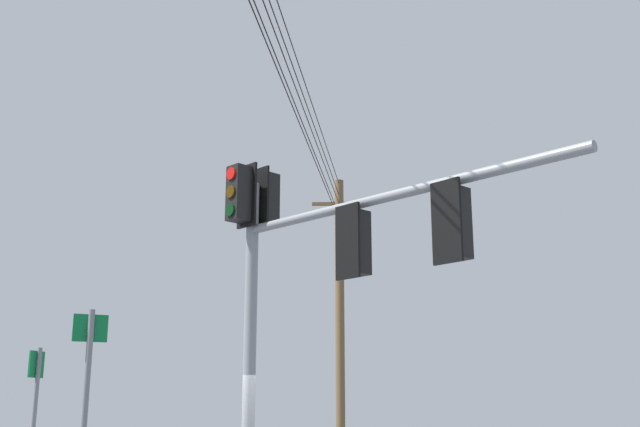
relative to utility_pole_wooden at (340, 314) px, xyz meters
name	(u,v)px	position (x,y,z in m)	size (l,w,h in m)	color
signal_mast_assembly	(307,256)	(-14.55, -8.36, -1.09)	(1.78, 5.90, 5.85)	gray
utility_pole_wooden	(340,314)	(0.00, 0.00, 0.00)	(1.15, 1.83, 10.34)	brown
route_sign_primary	(33,424)	(-16.14, -4.50, -3.50)	(0.35, 0.14, 2.90)	slate
route_sign_secondary	(84,425)	(-17.90, -7.70, -3.43)	(0.34, 0.23, 3.10)	slate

